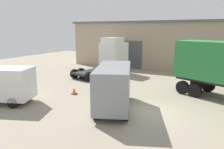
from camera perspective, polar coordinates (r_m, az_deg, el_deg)
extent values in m
plane|color=gray|center=(13.90, 9.34, -9.56)|extent=(60.00, 60.00, 0.00)
cube|color=tan|center=(30.71, 19.69, 7.09)|extent=(30.92, 7.98, 5.85)
cube|color=#565B60|center=(30.66, 20.09, 12.77)|extent=(31.42, 8.48, 0.25)
cube|color=#4C5156|center=(28.65, 4.86, 5.18)|extent=(3.20, 0.08, 3.60)
cube|color=silver|center=(25.59, 0.42, 4.93)|extent=(3.02, 2.95, 3.06)
cube|color=silver|center=(25.29, 0.13, 8.96)|extent=(2.45, 2.15, 0.60)
cube|color=black|center=(26.42, 2.09, 6.46)|extent=(2.05, 0.60, 1.10)
cube|color=#232326|center=(23.39, -4.94, 0.76)|extent=(3.01, 4.67, 0.24)
cylinder|color=#B2B2B7|center=(24.53, -5.55, 0.86)|extent=(0.82, 1.21, 0.56)
cylinder|color=black|center=(26.97, -0.52, 1.99)|extent=(0.53, 1.01, 0.96)
cylinder|color=black|center=(25.58, 3.17, 1.45)|extent=(0.53, 1.01, 0.96)
cylinder|color=black|center=(23.71, -8.09, 0.54)|extent=(0.53, 1.01, 0.96)
cylinder|color=black|center=(22.12, -4.35, -0.17)|extent=(0.53, 1.01, 0.96)
cylinder|color=black|center=(23.14, -9.77, 0.22)|extent=(0.53, 1.01, 0.96)
cylinder|color=black|center=(21.51, -6.06, -0.54)|extent=(0.53, 1.01, 0.96)
cylinder|color=black|center=(19.50, 23.83, -2.60)|extent=(1.09, 0.68, 1.06)
cylinder|color=black|center=(17.58, 20.73, -3.83)|extent=(1.09, 0.68, 1.06)
cylinder|color=black|center=(19.93, 21.24, -2.11)|extent=(1.09, 0.68, 1.06)
cylinder|color=black|center=(18.05, 17.95, -3.25)|extent=(1.09, 0.68, 1.06)
cylinder|color=black|center=(15.62, -24.36, -6.67)|extent=(0.78, 0.53, 0.72)
cylinder|color=black|center=(17.03, -21.47, -4.97)|extent=(0.78, 0.53, 0.72)
cube|color=gray|center=(13.74, 0.42, -2.80)|extent=(3.69, 5.46, 2.40)
cube|color=gray|center=(16.05, 1.12, -3.47)|extent=(2.19, 1.56, 0.90)
cube|color=black|center=(15.38, 1.02, 0.59)|extent=(1.60, 0.68, 0.87)
cylinder|color=black|center=(15.83, -2.10, -5.38)|extent=(0.54, 0.78, 0.72)
cylinder|color=black|center=(15.70, 4.09, -5.55)|extent=(0.54, 0.78, 0.72)
cylinder|color=black|center=(12.58, -4.23, -9.98)|extent=(0.54, 0.78, 0.72)
cylinder|color=black|center=(12.42, 3.66, -10.27)|extent=(0.54, 0.78, 0.72)
cube|color=black|center=(17.54, -9.84, -5.01)|extent=(0.40, 0.40, 0.04)
cone|color=orange|center=(17.47, -9.87, -4.20)|extent=(0.36, 0.36, 0.55)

